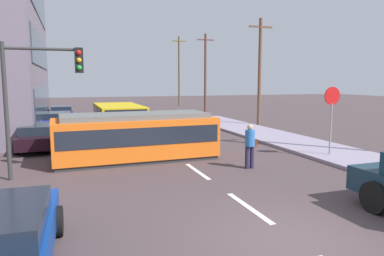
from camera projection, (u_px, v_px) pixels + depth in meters
name	position (u px, v px, depth m)	size (l,w,h in m)	color
ground_plane	(169.00, 151.00, 16.94)	(120.00, 120.00, 0.00)	#483A3C
sidewalk_curb_right	(349.00, 157.00, 15.34)	(3.20, 36.00, 0.14)	gray
lane_stripe_1	(249.00, 207.00, 9.43)	(0.16, 2.40, 0.01)	silver
lane_stripe_2	(197.00, 171.00, 13.19)	(0.16, 2.40, 0.01)	silver
lane_stripe_3	(148.00, 137.00, 21.41)	(0.16, 2.40, 0.01)	silver
lane_stripe_4	(131.00, 125.00, 27.05)	(0.16, 2.40, 0.01)	silver
streetcar_tram	(136.00, 136.00, 15.09)	(6.68, 2.78, 1.94)	orange
city_bus	(119.00, 118.00, 21.89)	(2.64, 5.66, 1.83)	gold
pedestrian_crossing	(250.00, 144.00, 13.53)	(0.45, 0.36, 1.67)	#28223F
parked_sedan_mid	(39.00, 136.00, 17.58)	(2.06, 4.48, 1.19)	black
parked_sedan_far	(57.00, 121.00, 24.32)	(2.08, 4.28, 1.19)	#1F2897
parked_sedan_furthest	(61.00, 113.00, 30.41)	(1.99, 4.47, 1.19)	navy
stop_sign	(332.00, 106.00, 15.30)	(0.76, 0.07, 2.88)	gray
traffic_light_mast	(39.00, 84.00, 11.95)	(2.53, 0.33, 4.50)	#333333
utility_pole_mid	(260.00, 70.00, 26.07)	(1.80, 0.24, 7.66)	brown
utility_pole_far	(205.00, 72.00, 36.55)	(1.80, 0.24, 7.92)	brown
utility_pole_distant	(179.00, 70.00, 47.53)	(1.80, 0.24, 8.98)	brown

